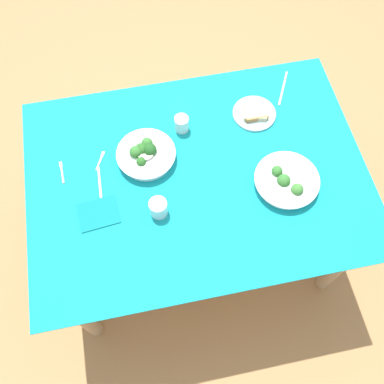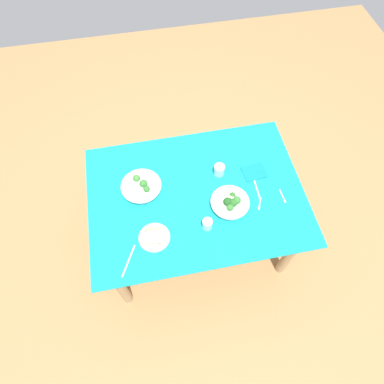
% 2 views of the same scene
% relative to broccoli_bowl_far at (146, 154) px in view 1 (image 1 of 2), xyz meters
% --- Properties ---
extents(ground_plane, '(6.00, 6.00, 0.00)m').
position_rel_broccoli_bowl_far_xyz_m(ground_plane, '(0.21, -0.13, -0.76)').
color(ground_plane, '#9E7547').
extents(dining_table, '(1.49, 1.08, 0.72)m').
position_rel_broccoli_bowl_far_xyz_m(dining_table, '(0.21, -0.13, -0.13)').
color(dining_table, teal).
rests_on(dining_table, ground_plane).
extents(broccoli_bowl_far, '(0.26, 0.26, 0.09)m').
position_rel_broccoli_bowl_far_xyz_m(broccoli_bowl_far, '(0.00, 0.00, 0.00)').
color(broccoli_bowl_far, white).
rests_on(broccoli_bowl_far, dining_table).
extents(broccoli_bowl_near, '(0.28, 0.28, 0.08)m').
position_rel_broccoli_bowl_far_xyz_m(broccoli_bowl_near, '(0.57, -0.25, -0.01)').
color(broccoli_bowl_near, white).
rests_on(broccoli_bowl_near, dining_table).
extents(bread_side_plate, '(0.20, 0.20, 0.04)m').
position_rel_broccoli_bowl_far_xyz_m(bread_side_plate, '(0.53, 0.14, -0.02)').
color(bread_side_plate, '#99C6D1').
rests_on(bread_side_plate, dining_table).
extents(water_glass_center, '(0.08, 0.08, 0.08)m').
position_rel_broccoli_bowl_far_xyz_m(water_glass_center, '(0.01, -0.27, 0.01)').
color(water_glass_center, silver).
rests_on(water_glass_center, dining_table).
extents(water_glass_side, '(0.07, 0.07, 0.08)m').
position_rel_broccoli_bowl_far_xyz_m(water_glass_side, '(0.19, 0.12, 0.01)').
color(water_glass_side, silver).
rests_on(water_glass_side, dining_table).
extents(fork_by_far_bowl, '(0.02, 0.11, 0.00)m').
position_rel_broccoli_bowl_far_xyz_m(fork_by_far_bowl, '(-0.37, 0.01, -0.03)').
color(fork_by_far_bowl, '#B7B7BC').
rests_on(fork_by_far_bowl, dining_table).
extents(fork_by_near_bowl, '(0.05, 0.09, 0.00)m').
position_rel_broccoli_bowl_far_xyz_m(fork_by_near_bowl, '(-0.20, 0.03, -0.03)').
color(fork_by_near_bowl, '#B7B7BC').
rests_on(fork_by_near_bowl, dining_table).
extents(table_knife_left, '(0.02, 0.22, 0.00)m').
position_rel_broccoli_bowl_far_xyz_m(table_knife_left, '(-0.22, -0.11, -0.03)').
color(table_knife_left, '#B7B7BC').
rests_on(table_knife_left, dining_table).
extents(table_knife_right, '(0.11, 0.19, 0.00)m').
position_rel_broccoli_bowl_far_xyz_m(table_knife_right, '(0.71, 0.26, -0.03)').
color(table_knife_right, '#B7B7BC').
rests_on(table_knife_right, dining_table).
extents(napkin_folded_upper, '(0.18, 0.15, 0.01)m').
position_rel_broccoli_bowl_far_xyz_m(napkin_folded_upper, '(-0.24, -0.23, -0.03)').
color(napkin_folded_upper, '#0F777D').
rests_on(napkin_folded_upper, dining_table).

